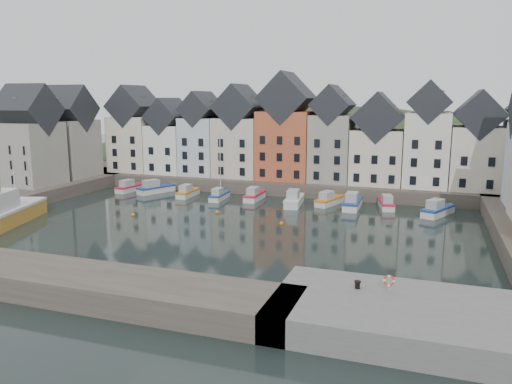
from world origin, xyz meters
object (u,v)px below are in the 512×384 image
at_px(large_vessel, 5,212).
at_px(mooring_bollard, 358,284).
at_px(boat_a, 130,187).
at_px(boat_d, 219,195).
at_px(life_ring_post, 389,281).

relative_size(large_vessel, mooring_bollard, 24.61).
bearing_deg(boat_a, boat_d, 3.28).
height_order(boat_a, mooring_bollard, mooring_bollard).
distance_m(large_vessel, mooring_bollard, 46.15).
bearing_deg(boat_a, life_ring_post, -30.95).
xyz_separation_m(boat_a, large_vessel, (-1.78, -24.55, 0.95)).
xyz_separation_m(large_vessel, mooring_bollard, (44.60, -11.85, 0.68)).
distance_m(large_vessel, life_ring_post, 48.28).
xyz_separation_m(mooring_bollard, life_ring_post, (2.18, -0.07, 0.55)).
height_order(boat_a, life_ring_post, life_ring_post).
bearing_deg(life_ring_post, mooring_bollard, 178.13).
distance_m(boat_a, mooring_bollard, 56.22).
height_order(large_vessel, life_ring_post, large_vessel).
bearing_deg(mooring_bollard, boat_d, 126.55).
distance_m(boat_a, large_vessel, 24.63).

